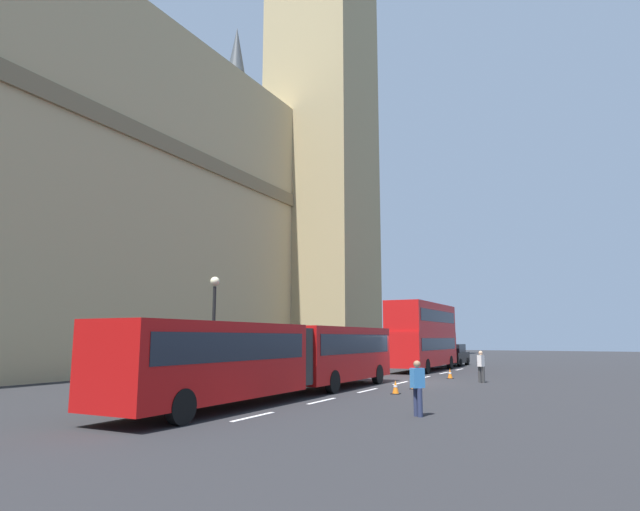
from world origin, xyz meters
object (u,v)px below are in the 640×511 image
at_px(clock_tower, 322,17).
at_px(pedestrian_near_cones, 418,386).
at_px(double_decker_bus, 423,333).
at_px(traffic_cone_west, 396,387).
at_px(sedan_lead, 454,355).
at_px(articulated_bus, 285,354).
at_px(traffic_cone_middle, 414,383).
at_px(street_lamp, 214,323).
at_px(pedestrian_by_kerb, 481,365).
at_px(traffic_cone_east, 450,374).

bearing_deg(clock_tower, pedestrian_near_cones, -148.67).
relative_size(double_decker_bus, traffic_cone_west, 17.62).
bearing_deg(sedan_lead, clock_tower, 79.11).
distance_m(articulated_bus, pedestrian_near_cones, 7.08).
bearing_deg(articulated_bus, clock_tower, 24.41).
distance_m(double_decker_bus, traffic_cone_west, 17.21).
bearing_deg(pedestrian_near_cones, articulated_bus, 66.79).
xyz_separation_m(clock_tower, traffic_cone_middle, (-25.12, -17.66, -38.52)).
bearing_deg(street_lamp, sedan_lead, -10.01).
distance_m(double_decker_bus, pedestrian_near_cones, 23.59).
height_order(traffic_cone_west, pedestrian_by_kerb, pedestrian_by_kerb).
height_order(clock_tower, pedestrian_by_kerb, clock_tower).
distance_m(traffic_cone_east, street_lamp, 14.76).
relative_size(sedan_lead, traffic_cone_middle, 7.59).
bearing_deg(pedestrian_by_kerb, traffic_cone_middle, 157.32).
bearing_deg(articulated_bus, sedan_lead, -0.57).
distance_m(double_decker_bus, traffic_cone_middle, 14.81).
bearing_deg(traffic_cone_east, articulated_bus, 164.53).
height_order(double_decker_bus, pedestrian_near_cones, double_decker_bus).
relative_size(articulated_bus, pedestrian_by_kerb, 10.81).
bearing_deg(pedestrian_near_cones, clock_tower, 31.33).
bearing_deg(pedestrian_near_cones, double_decker_bus, 15.95).
bearing_deg(pedestrian_by_kerb, pedestrian_near_cones, -177.31).
bearing_deg(traffic_cone_east, pedestrian_by_kerb, -133.85).
height_order(double_decker_bus, street_lamp, street_lamp).
bearing_deg(street_lamp, traffic_cone_middle, -59.90).
bearing_deg(traffic_cone_west, clock_tower, 32.54).
bearing_deg(street_lamp, pedestrian_near_cones, -108.83).
bearing_deg(articulated_bus, pedestrian_by_kerb, -28.20).
relative_size(traffic_cone_west, traffic_cone_east, 1.00).
bearing_deg(articulated_bus, traffic_cone_east, -15.47).
bearing_deg(pedestrian_by_kerb, traffic_cone_west, 164.09).
relative_size(clock_tower, pedestrian_by_kerb, 43.81).
bearing_deg(articulated_bus, street_lamp, 77.86).
xyz_separation_m(double_decker_bus, street_lamp, (-18.88, 4.50, 0.35)).
bearing_deg(pedestrian_near_cones, traffic_cone_west, 25.31).
distance_m(sedan_lead, street_lamp, 27.62).
distance_m(traffic_cone_west, traffic_cone_middle, 2.51).
bearing_deg(street_lamp, double_decker_bus, -13.42).
height_order(traffic_cone_east, pedestrian_by_kerb, pedestrian_by_kerb).
height_order(double_decker_bus, traffic_cone_west, double_decker_bus).
relative_size(articulated_bus, sedan_lead, 4.15).
relative_size(double_decker_bus, traffic_cone_east, 17.62).
height_order(double_decker_bus, traffic_cone_east, double_decker_bus).
xyz_separation_m(double_decker_bus, pedestrian_by_kerb, (-8.99, -5.82, -1.80)).
bearing_deg(sedan_lead, double_decker_bus, 178.06).
relative_size(traffic_cone_west, pedestrian_by_kerb, 0.34).
height_order(clock_tower, traffic_cone_east, clock_tower).
height_order(clock_tower, traffic_cone_middle, clock_tower).
bearing_deg(street_lamp, traffic_cone_west, -74.68).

